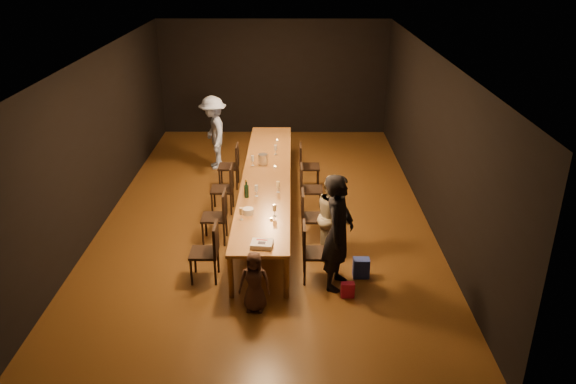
{
  "coord_description": "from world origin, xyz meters",
  "views": [
    {
      "loc": [
        0.47,
        -9.77,
        4.71
      ],
      "look_at": [
        0.41,
        -1.36,
        1.0
      ],
      "focal_mm": 35.0,
      "sensor_mm": 36.0,
      "label": 1
    }
  ],
  "objects_px": {
    "chair_left_1": "(214,217)",
    "woman_tan": "(334,216)",
    "champagne_bottle": "(246,188)",
    "birthday_cake": "(262,244)",
    "chair_left_2": "(222,189)",
    "ice_bucket": "(263,159)",
    "plate_stack": "(248,211)",
    "chair_right_1": "(314,217)",
    "man_blue": "(214,133)",
    "woman_birthday": "(338,232)",
    "chair_right_3": "(310,166)",
    "chair_right_2": "(311,189)",
    "chair_left_0": "(204,252)",
    "chair_right_0": "(317,252)",
    "table": "(267,177)",
    "chair_left_3": "(229,166)",
    "child": "(254,282)"
  },
  "relations": [
    {
      "from": "chair_left_1",
      "to": "woman_tan",
      "type": "xyz_separation_m",
      "value": [
        2.0,
        -0.46,
        0.24
      ]
    },
    {
      "from": "chair_left_0",
      "to": "chair_left_2",
      "type": "xyz_separation_m",
      "value": [
        0.0,
        2.4,
        0.0
      ]
    },
    {
      "from": "woman_birthday",
      "to": "ice_bucket",
      "type": "xyz_separation_m",
      "value": [
        -1.24,
        3.14,
        -0.04
      ]
    },
    {
      "from": "chair_right_1",
      "to": "chair_left_0",
      "type": "xyz_separation_m",
      "value": [
        -1.7,
        -1.2,
        0.0
      ]
    },
    {
      "from": "chair_right_2",
      "to": "chair_right_3",
      "type": "distance_m",
      "value": 1.2
    },
    {
      "from": "ice_bucket",
      "to": "woman_birthday",
      "type": "bearing_deg",
      "value": -68.44
    },
    {
      "from": "chair_right_2",
      "to": "chair_left_2",
      "type": "bearing_deg",
      "value": -90.0
    },
    {
      "from": "woman_tan",
      "to": "man_blue",
      "type": "distance_m",
      "value": 4.67
    },
    {
      "from": "chair_left_0",
      "to": "chair_left_2",
      "type": "relative_size",
      "value": 1.0
    },
    {
      "from": "chair_right_0",
      "to": "chair_right_1",
      "type": "distance_m",
      "value": 1.2
    },
    {
      "from": "woman_tan",
      "to": "champagne_bottle",
      "type": "xyz_separation_m",
      "value": [
        -1.45,
        0.64,
        0.21
      ]
    },
    {
      "from": "chair_right_1",
      "to": "chair_left_1",
      "type": "height_order",
      "value": "same"
    },
    {
      "from": "chair_left_1",
      "to": "chair_left_3",
      "type": "distance_m",
      "value": 2.4
    },
    {
      "from": "chair_right_1",
      "to": "chair_right_2",
      "type": "height_order",
      "value": "same"
    },
    {
      "from": "birthday_cake",
      "to": "ice_bucket",
      "type": "distance_m",
      "value": 3.31
    },
    {
      "from": "chair_left_3",
      "to": "child",
      "type": "xyz_separation_m",
      "value": [
        0.81,
        -4.38,
        -0.02
      ]
    },
    {
      "from": "man_blue",
      "to": "chair_right_1",
      "type": "bearing_deg",
      "value": 14.9
    },
    {
      "from": "chair_right_1",
      "to": "ice_bucket",
      "type": "relative_size",
      "value": 4.6
    },
    {
      "from": "chair_right_3",
      "to": "chair_left_3",
      "type": "distance_m",
      "value": 1.7
    },
    {
      "from": "chair_left_0",
      "to": "chair_right_1",
      "type": "bearing_deg",
      "value": -54.78
    },
    {
      "from": "chair_right_2",
      "to": "chair_right_3",
      "type": "height_order",
      "value": "same"
    },
    {
      "from": "chair_right_0",
      "to": "champagne_bottle",
      "type": "relative_size",
      "value": 2.78
    },
    {
      "from": "woman_tan",
      "to": "man_blue",
      "type": "relative_size",
      "value": 0.85
    },
    {
      "from": "chair_right_1",
      "to": "man_blue",
      "type": "xyz_separation_m",
      "value": [
        -2.14,
        3.52,
        0.37
      ]
    },
    {
      "from": "chair_left_0",
      "to": "chair_left_2",
      "type": "height_order",
      "value": "same"
    },
    {
      "from": "chair_right_3",
      "to": "woman_birthday",
      "type": "bearing_deg",
      "value": 4.56
    },
    {
      "from": "chair_right_3",
      "to": "birthday_cake",
      "type": "height_order",
      "value": "chair_right_3"
    },
    {
      "from": "chair_left_2",
      "to": "table",
      "type": "bearing_deg",
      "value": -90.0
    },
    {
      "from": "chair_left_1",
      "to": "chair_right_3",
      "type": "bearing_deg",
      "value": -35.31
    },
    {
      "from": "chair_left_0",
      "to": "birthday_cake",
      "type": "bearing_deg",
      "value": -110.01
    },
    {
      "from": "ice_bucket",
      "to": "chair_right_1",
      "type": "bearing_deg",
      "value": -62.12
    },
    {
      "from": "chair_left_1",
      "to": "champagne_bottle",
      "type": "bearing_deg",
      "value": -71.57
    },
    {
      "from": "ice_bucket",
      "to": "plate_stack",
      "type": "bearing_deg",
      "value": -93.38
    },
    {
      "from": "chair_right_0",
      "to": "chair_left_0",
      "type": "distance_m",
      "value": 1.7
    },
    {
      "from": "chair_right_3",
      "to": "ice_bucket",
      "type": "relative_size",
      "value": 4.6
    },
    {
      "from": "chair_left_3",
      "to": "woman_birthday",
      "type": "height_order",
      "value": "woman_birthday"
    },
    {
      "from": "chair_right_3",
      "to": "chair_left_2",
      "type": "bearing_deg",
      "value": -54.78
    },
    {
      "from": "chair_left_2",
      "to": "child",
      "type": "distance_m",
      "value": 3.29
    },
    {
      "from": "chair_right_2",
      "to": "champagne_bottle",
      "type": "distance_m",
      "value": 1.6
    },
    {
      "from": "chair_right_2",
      "to": "plate_stack",
      "type": "distance_m",
      "value": 2.02
    },
    {
      "from": "chair_right_2",
      "to": "birthday_cake",
      "type": "xyz_separation_m",
      "value": [
        -0.8,
        -2.73,
        0.32
      ]
    },
    {
      "from": "woman_tan",
      "to": "chair_right_0",
      "type": "bearing_deg",
      "value": 161.44
    },
    {
      "from": "birthday_cake",
      "to": "ice_bucket",
      "type": "xyz_separation_m",
      "value": [
        -0.14,
        3.31,
        0.07
      ]
    },
    {
      "from": "birthday_cake",
      "to": "chair_left_2",
      "type": "bearing_deg",
      "value": 114.46
    },
    {
      "from": "woman_birthday",
      "to": "plate_stack",
      "type": "distance_m",
      "value": 1.64
    },
    {
      "from": "chair_right_2",
      "to": "ice_bucket",
      "type": "height_order",
      "value": "ice_bucket"
    },
    {
      "from": "birthday_cake",
      "to": "plate_stack",
      "type": "relative_size",
      "value": 1.89
    },
    {
      "from": "chair_left_0",
      "to": "man_blue",
      "type": "xyz_separation_m",
      "value": [
        -0.44,
        4.72,
        0.37
      ]
    },
    {
      "from": "chair_left_2",
      "to": "child",
      "type": "bearing_deg",
      "value": -165.72
    },
    {
      "from": "woman_birthday",
      "to": "champagne_bottle",
      "type": "distance_m",
      "value": 2.12
    }
  ]
}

